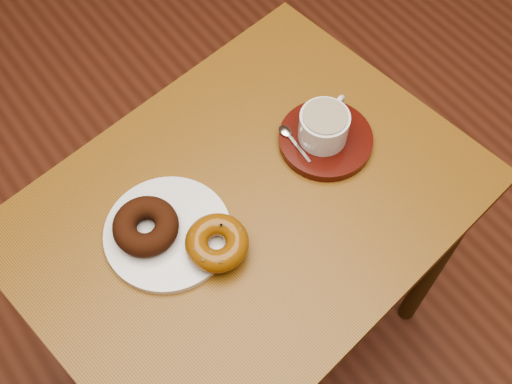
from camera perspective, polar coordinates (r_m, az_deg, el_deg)
cafe_table at (r=1.17m, az=-0.78°, el=-3.76°), size 0.82×0.66×0.71m
donut_plate at (r=1.05m, az=-7.85°, el=-3.63°), size 0.28×0.28×0.01m
donut_cinnamon at (r=1.03m, az=-9.78°, el=-3.02°), size 0.14×0.14×0.04m
donut_caramel at (r=1.01m, az=-3.49°, el=-4.52°), size 0.12×0.12×0.04m
saucer at (r=1.14m, az=6.20°, el=4.65°), size 0.20×0.20×0.02m
coffee_cup at (r=1.10m, az=6.09°, el=5.90°), size 0.11×0.09×0.06m
teaspoon at (r=1.12m, az=2.84°, el=5.16°), size 0.02×0.09×0.01m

